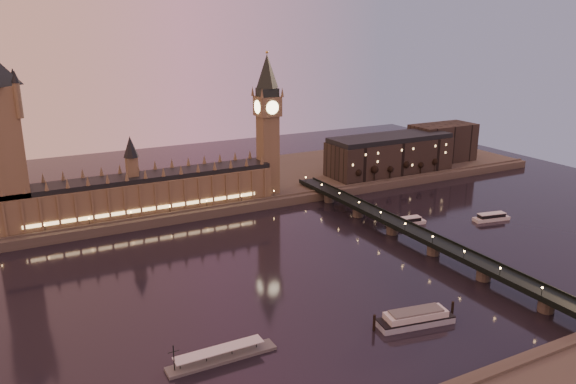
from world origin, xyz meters
The scene contains 17 objects.
ground centered at (0.00, 0.00, 0.00)m, with size 700.00×700.00×0.00m, color black.
far_embankment centered at (30.00, 165.00, 3.00)m, with size 560.00×130.00×6.00m, color #423D35.
palace_of_westminster centered at (-40.12, 120.99, 21.71)m, with size 180.00×26.62×52.00m.
victoria_tower centered at (-120.00, 121.00, 65.79)m, with size 31.68×31.68×118.00m.
big_ben centered at (53.99, 120.99, 63.95)m, with size 17.68×17.68×104.00m.
westminster_bridge centered at (91.61, 0.00, 5.52)m, with size 13.20×260.00×15.30m.
city_block centered at (194.94, 130.93, 22.24)m, with size 155.00×45.00×34.00m.
bare_tree_0 centered at (128.16, 109.00, 14.81)m, with size 5.81×5.81×11.81m.
bare_tree_1 centered at (143.56, 109.00, 14.81)m, with size 5.81×5.81×11.81m.
bare_tree_2 centered at (158.96, 109.00, 14.81)m, with size 5.81×5.81×11.81m.
bare_tree_3 centered at (174.35, 109.00, 14.81)m, with size 5.81×5.81×11.81m.
bare_tree_4 centered at (189.75, 109.00, 14.81)m, with size 5.81×5.81×11.81m.
bare_tree_5 centered at (205.15, 109.00, 14.81)m, with size 5.81×5.81×11.81m.
cruise_boat_b centered at (110.25, 28.12, 2.24)m, with size 28.15×10.42×5.07m.
cruise_boat_c centered at (167.44, 8.03, 2.25)m, with size 26.31×11.45×5.10m.
moored_barge centered at (30.60, -76.03, 3.13)m, with size 39.85×15.62×7.41m.
pontoon_pier centered at (-55.50, -61.70, 1.29)m, with size 44.98×7.50×11.99m.
Camera 1 is at (-122.82, -245.60, 127.38)m, focal length 35.00 mm.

